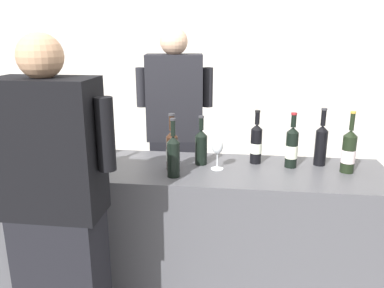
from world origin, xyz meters
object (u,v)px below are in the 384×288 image
Objects in this scene: wine_bottle_0 at (321,143)px; wine_bottle_4 at (201,146)px; wine_bottle_7 at (37,150)px; wine_glass at (217,148)px; person_server at (175,146)px; wine_bottle_2 at (292,147)px; wine_bottle_3 at (256,143)px; wine_bottle_6 at (173,155)px; wine_bottle_8 at (349,151)px; wine_bottle_5 at (93,148)px; person_guest at (58,226)px; ice_bucket at (91,139)px; wine_bottle_1 at (173,150)px.

wine_bottle_0 is 1.16× the size of wine_bottle_4.
wine_bottle_0 reaches higher than wine_bottle_7.
wine_bottle_0 reaches higher than wine_glass.
person_server is (0.70, 0.80, -0.19)m from wine_bottle_7.
wine_bottle_3 is at bearing 166.51° from wine_bottle_2.
wine_bottle_6 is at bearing -81.04° from person_server.
person_server is at bearing 98.96° from wine_bottle_6.
wine_bottle_6 is 1.02m from wine_bottle_8.
wine_bottle_0 reaches higher than wine_bottle_6.
person_guest is (0.02, -0.55, -0.22)m from wine_bottle_5.
person_guest reaches higher than wine_bottle_0.
wine_bottle_5 is (-1.36, -0.25, -0.00)m from wine_bottle_0.
wine_bottle_0 is 1.06× the size of wine_bottle_2.
wine_bottle_2 is 0.32m from wine_bottle_8.
person_server is 1.36m from person_guest.
wine_bottle_4 is at bearing 60.70° from wine_bottle_6.
ice_bucket is at bearing 172.94° from wine_bottle_4.
ice_bucket is (-0.59, 0.21, -0.01)m from wine_bottle_1.
wine_bottle_6 is at bearing 45.57° from person_guest.
ice_bucket is (-1.09, 0.03, -0.01)m from wine_bottle_3.
wine_bottle_2 is at bearing 170.82° from wine_bottle_8.
wine_bottle_1 is 1.00× the size of wine_bottle_6.
wine_glass is 0.11× the size of person_guest.
wine_bottle_4 is 0.27m from wine_bottle_6.
person_guest is (-0.71, -0.64, -0.22)m from wine_glass.
wine_bottle_2 is 1.50× the size of ice_bucket.
wine_bottle_5 reaches higher than wine_bottle_1.
wine_bottle_2 is 1.54m from wine_bottle_7.
wine_bottle_1 is 1.11× the size of wine_bottle_4.
person_server is (-0.60, 0.53, -0.19)m from wine_bottle_3.
wine_bottle_7 is 0.20× the size of person_guest.
wine_bottle_2 is at bearing -35.35° from person_server.
wine_bottle_6 is at bearing -160.11° from wine_bottle_0.
wine_bottle_0 is 1.73m from wine_bottle_7.
wine_glass is at bearing -167.80° from wine_bottle_2.
wine_bottle_2 is 0.19× the size of person_server.
wine_bottle_8 is 1.64m from person_guest.
wine_bottle_5 is at bearing 6.11° from wine_bottle_7.
wine_bottle_7 is at bearing -126.11° from ice_bucket.
wine_bottle_2 reaches higher than wine_bottle_3.
ice_bucket is 0.85m from person_guest.
wine_bottle_5 is 0.87m from person_server.
wine_glass is at bearing -147.80° from wine_bottle_3.
wine_bottle_6 is 0.86m from person_server.
wine_bottle_1 is at bearing -169.33° from wine_bottle_2.
wine_bottle_0 is 1.05× the size of wine_bottle_1.
wine_bottle_1 is at bearing 6.27° from wine_bottle_5.
person_server reaches higher than wine_bottle_8.
wine_bottle_8 reaches higher than wine_bottle_6.
wine_bottle_3 is 0.19× the size of person_server.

